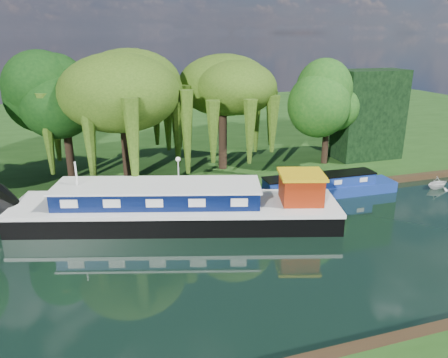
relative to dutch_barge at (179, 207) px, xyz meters
name	(u,v)px	position (x,y,z in m)	size (l,w,h in m)	color
ground	(213,264)	(0.53, -5.73, -1.06)	(120.00, 120.00, 0.00)	black
far_bank	(134,130)	(0.53, 28.27, -0.83)	(120.00, 52.00, 0.45)	#18370F
dutch_barge	(179,207)	(0.00, 0.00, 0.00)	(20.70, 10.21, 4.27)	black
narrowboat	(319,188)	(10.90, 1.57, -0.43)	(12.21, 2.34, 1.77)	navy
white_cruiser	(437,188)	(20.53, 0.20, -1.06)	(1.74, 2.02, 1.06)	silver
willow_left	(122,92)	(-2.27, 8.30, 6.28)	(7.91, 7.91, 9.48)	black
willow_right	(223,95)	(5.82, 9.08, 5.63)	(7.02, 7.02, 8.55)	black
tree_far_mid	(63,100)	(-6.49, 10.02, 5.63)	(5.53, 5.53, 9.05)	black
tree_far_right	(328,103)	(14.94, 7.80, 4.75)	(4.76, 4.76, 7.79)	black
conifer_hedge	(369,115)	(19.53, 8.27, 3.39)	(6.00, 3.00, 8.00)	black
lamppost	(178,165)	(1.03, 4.77, 1.36)	(0.36, 0.36, 2.56)	silver
mooring_posts	(171,195)	(0.03, 2.67, -0.11)	(19.16, 0.16, 1.00)	silver
reeds_near	(427,315)	(7.41, -13.30, -0.51)	(33.70, 1.50, 1.10)	#224C14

